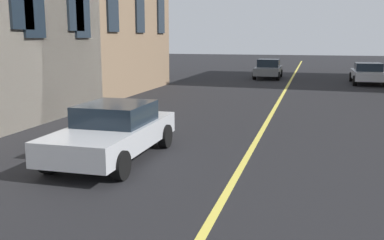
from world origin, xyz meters
TOP-DOWN VIEW (x-y plane):
  - lane_centre_line at (20.00, 0.00)m, footprint 80.00×0.16m
  - car_silver_parked_a at (32.50, -4.90)m, footprint 4.40×1.95m
  - car_grey_parked_b at (34.79, 1.71)m, footprint 3.90×1.89m
  - car_silver_oncoming at (11.65, 3.18)m, footprint 4.40×1.95m

SIDE VIEW (x-z plane):
  - lane_centre_line at x=20.00m, z-range 0.00..0.01m
  - car_grey_parked_b at x=34.79m, z-range 0.00..1.40m
  - car_silver_parked_a at x=32.50m, z-range 0.02..1.39m
  - car_silver_oncoming at x=11.65m, z-range 0.02..1.39m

